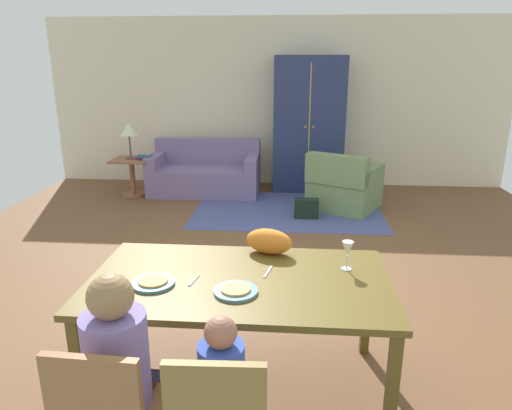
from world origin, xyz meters
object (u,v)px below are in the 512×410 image
Objects in this scene: person_child at (224,405)px; book_lower at (141,158)px; table_lamp at (129,131)px; dining_table at (240,289)px; cat at (269,241)px; person_man at (123,385)px; book_upper at (144,156)px; couch at (205,174)px; plate_near_child at (236,291)px; armoire at (309,125)px; plate_near_man at (153,283)px; armchair at (344,187)px; handbag at (306,208)px; wine_glass at (348,250)px; side_table at (132,172)px.

person_child is 5.41m from book_lower.
table_lamp is at bearing -176.86° from book_lower.
cat is at bearing 69.43° from dining_table.
table_lamp is at bearing 113.55° from person_child.
person_man reaches higher than book_upper.
table_lamp reaches higher than couch.
plate_near_child is at bearing -77.15° from couch.
armoire is 2.78m from table_lamp.
armoire is (1.03, 5.04, 0.28)m from plate_near_man.
armchair is (1.51, 3.99, -0.45)m from plate_near_man.
couch reaches higher than handbag.
person_child is at bearing -96.85° from handbag.
couch is at bearing 14.82° from book_lower.
handbag is at bearing -18.59° from table_lamp.
handbag is (-0.53, -0.45, -0.19)m from armchair.
wine_glass is 4.95m from book_lower.
book_upper reaches higher than book_lower.
book_upper is (-1.97, 4.30, -0.07)m from dining_table.
armoire reaches higher than plate_near_man.
table_lamp is at bearing 124.36° from wine_glass.
armchair is (1.02, 3.87, -0.37)m from dining_table.
cat reaches higher than side_table.
armchair is 3.61× the size of handbag.
person_child is 2.89× the size of handbag.
plate_near_man is 4.29m from armchair.
person_man is 1.20× the size of person_child.
wine_glass is at bearing -55.64° from table_lamp.
book_lower is (-2.56, -0.59, -0.46)m from armoire.
armoire is (0.54, 5.61, 0.62)m from person_child.
wine_glass is (0.65, 0.18, 0.20)m from dining_table.
dining_table reaches higher than handbag.
book_lower is at bearing 122.81° from wine_glass.
wine_glass is 0.11× the size of couch.
armoire reaches higher than couch.
couch is 7.70× the size of book_upper.
dining_table is at bearing -96.19° from armoire.
person_child reaches higher than book_lower.
book_upper is (-2.99, 0.42, 0.30)m from armchair.
book_lower is at bearing 107.03° from person_man.
dining_table is 4.96m from armoire.
dining_table reaches higher than book_lower.
cat is at bearing 156.15° from wine_glass.
book_upper is (-2.12, 3.90, -0.22)m from cat.
side_table is at bearing 172.04° from armchair.
wine_glass is 3.75m from armchair.
dining_table is 5.61× the size of handbag.
cat is 0.28× the size of armchair.
side_table is (-3.20, 0.45, 0.06)m from armchair.
book_upper is at bearing 135.27° from cat.
book_lower is (0.16, 0.01, 0.22)m from side_table.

